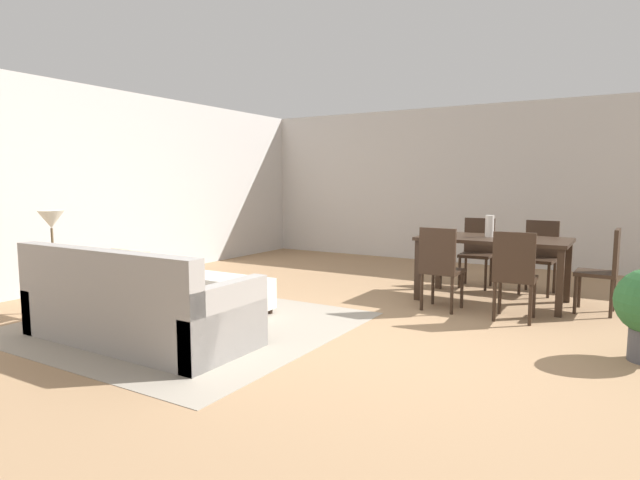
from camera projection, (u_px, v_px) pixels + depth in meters
name	position (u px, v px, depth m)	size (l,w,h in m)	color
ground_plane	(375.00, 343.00, 4.57)	(10.80, 10.80, 0.00)	#9E7A56
wall_back	(503.00, 185.00, 8.68)	(9.00, 0.12, 2.70)	beige
wall_left	(93.00, 186.00, 7.14)	(0.12, 11.00, 2.70)	beige
area_rug	(187.00, 324.00, 5.18)	(3.00, 2.80, 0.01)	gray
couch	(135.00, 309.00, 4.60)	(2.15, 0.91, 0.86)	gray
ottoman_table	(224.00, 292.00, 5.66)	(1.07, 0.47, 0.39)	silver
side_table	(54.00, 274.00, 5.38)	(0.40, 0.40, 0.59)	olive
table_lamp	(51.00, 222.00, 5.32)	(0.26, 0.26, 0.53)	brown
dining_table	(493.00, 245.00, 6.13)	(1.67, 0.90, 0.76)	#332319
dining_chair_near_left	(440.00, 264.00, 5.68)	(0.41, 0.41, 0.92)	#332319
dining_chair_near_right	(514.00, 271.00, 5.23)	(0.42, 0.42, 0.92)	#332319
dining_chair_far_left	(477.00, 248.00, 7.04)	(0.41, 0.41, 0.92)	#332319
dining_chair_far_right	(540.00, 252.00, 6.61)	(0.43, 0.43, 0.92)	#332319
dining_chair_head_east	(605.00, 266.00, 5.55)	(0.41, 0.41, 0.92)	#332319
vase_centerpiece	(490.00, 226.00, 6.17)	(0.10, 0.10, 0.26)	silver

